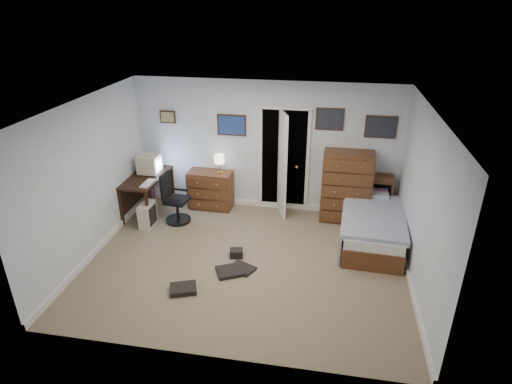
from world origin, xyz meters
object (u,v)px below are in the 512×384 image
(computer_desk, at_px, (143,184))
(tall_dresser, at_px, (346,186))
(office_chair, at_px, (174,203))
(bed, at_px, (372,226))
(low_dresser, at_px, (211,190))

(computer_desk, relative_size, tall_dresser, 0.99)
(office_chair, xyz_separation_m, tall_dresser, (3.11, 0.65, 0.29))
(computer_desk, xyz_separation_m, tall_dresser, (3.83, 0.36, 0.09))
(office_chair, bearing_deg, tall_dresser, 17.48)
(office_chair, bearing_deg, bed, 3.99)
(computer_desk, bearing_deg, tall_dresser, 6.85)
(office_chair, relative_size, bed, 0.49)
(low_dresser, bearing_deg, bed, -11.66)
(low_dresser, height_order, bed, low_dresser)
(tall_dresser, bearing_deg, office_chair, -167.07)
(office_chair, bearing_deg, low_dresser, 58.80)
(low_dresser, height_order, tall_dresser, tall_dresser)
(office_chair, height_order, tall_dresser, tall_dresser)
(low_dresser, bearing_deg, office_chair, -124.18)
(computer_desk, xyz_separation_m, low_dresser, (1.23, 0.38, -0.20))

